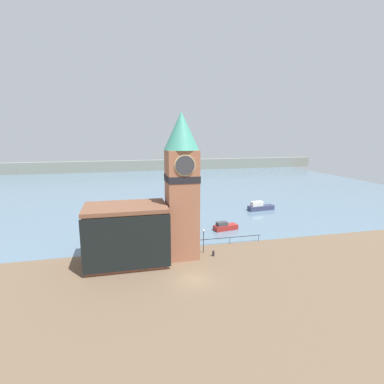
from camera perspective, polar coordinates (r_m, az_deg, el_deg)
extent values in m
plane|color=brown|center=(37.43, 0.32, -16.41)|extent=(160.00, 160.00, 0.00)
cube|color=slate|center=(104.60, -8.92, 1.40)|extent=(160.00, 120.00, 0.00)
cube|color=gray|center=(143.84, -10.26, 4.97)|extent=(180.00, 3.00, 5.00)
cube|color=#232328|center=(48.45, 7.24, -8.59)|extent=(10.53, 0.08, 0.08)
cylinder|color=#232328|center=(47.18, 1.49, -9.73)|extent=(0.07, 0.07, 1.05)
cylinder|color=#232328|center=(48.62, 7.22, -9.17)|extent=(0.07, 0.07, 1.05)
cylinder|color=#232328|center=(50.52, 12.56, -8.57)|extent=(0.07, 0.07, 1.05)
cube|color=#935B42|center=(41.66, -1.94, -2.43)|extent=(4.16, 4.16, 15.11)
cube|color=black|center=(40.95, -1.97, 2.65)|extent=(4.28, 4.28, 0.90)
cylinder|color=tan|center=(38.63, -1.35, 5.08)|extent=(2.78, 0.12, 2.78)
cylinder|color=#333338|center=(38.55, -1.33, 5.07)|extent=(2.53, 0.12, 2.53)
cylinder|color=tan|center=(41.19, 0.95, 5.45)|extent=(0.12, 2.78, 2.78)
cylinder|color=#333338|center=(41.21, 1.06, 5.46)|extent=(0.12, 2.53, 2.53)
cone|color=teal|center=(40.52, -2.03, 11.55)|extent=(4.79, 4.79, 5.02)
cube|color=brown|center=(41.53, -12.35, -8.21)|extent=(10.34, 6.58, 7.48)
cube|color=brown|center=(40.41, -12.59, -2.86)|extent=(10.74, 6.98, 0.50)
cube|color=black|center=(38.24, -12.24, -9.67)|extent=(10.84, 0.30, 6.89)
cube|color=maroon|center=(55.36, 6.41, -6.70)|extent=(4.62, 2.45, 0.90)
cube|color=#38383D|center=(54.74, 5.71, -6.03)|extent=(2.11, 1.51, 0.66)
cube|color=#333856|center=(70.67, 12.99, -2.94)|extent=(6.30, 2.38, 1.06)
cube|color=silver|center=(69.85, 12.26, -2.18)|extent=(2.82, 1.50, 1.06)
cylinder|color=black|center=(44.19, 1.02, -11.45)|extent=(0.34, 0.34, 0.70)
sphere|color=black|center=(44.05, 1.02, -11.04)|extent=(0.35, 0.35, 0.35)
cylinder|color=black|center=(43.91, 4.09, -11.66)|extent=(0.31, 0.31, 0.66)
sphere|color=black|center=(43.78, 4.10, -11.26)|extent=(0.33, 0.33, 0.33)
cylinder|color=black|center=(44.53, 2.20, -9.47)|extent=(0.10, 0.10, 3.31)
sphere|color=silver|center=(43.95, 2.22, -7.33)|extent=(0.32, 0.32, 0.32)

